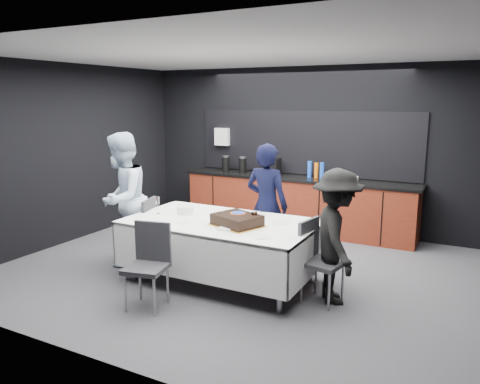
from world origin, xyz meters
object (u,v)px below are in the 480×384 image
object	(u,v)px
chair_left	(142,226)
person_center	(267,205)
party_table	(221,231)
plate_stack	(185,210)
person_left	(122,199)
chair_right	(317,255)
champagne_flute	(158,202)
cake_assembly	(237,220)
chair_near	(149,258)
person_right	(337,236)

from	to	relation	value
chair_left	person_center	world-z (taller)	person_center
party_table	plate_stack	bearing A→B (deg)	171.93
person_center	person_left	xyz separation A→B (m)	(-1.79, -0.84, 0.07)
plate_stack	chair_right	xyz separation A→B (m)	(1.82, -0.08, -0.30)
champagne_flute	plate_stack	bearing A→B (deg)	27.08
cake_assembly	chair_near	size ratio (longest dim) A/B	0.73
chair_near	cake_assembly	bearing A→B (deg)	52.95
chair_near	champagne_flute	bearing A→B (deg)	121.77
chair_right	person_right	distance (m)	0.31
cake_assembly	person_right	size ratio (longest dim) A/B	0.45
party_table	chair_left	xyz separation A→B (m)	(-1.26, 0.02, -0.11)
cake_assembly	person_left	size ratio (longest dim) A/B	0.37
chair_left	chair_right	distance (m)	2.49
plate_stack	person_left	world-z (taller)	person_left
plate_stack	chair_left	distance (m)	0.74
person_left	person_right	size ratio (longest dim) A/B	1.20
plate_stack	person_left	bearing A→B (deg)	-172.03
cake_assembly	plate_stack	size ratio (longest dim) A/B	3.25
party_table	chair_near	world-z (taller)	chair_near
person_left	person_center	bearing A→B (deg)	98.66
cake_assembly	person_right	xyz separation A→B (m)	(1.14, 0.20, -0.09)
cake_assembly	party_table	bearing A→B (deg)	156.87
party_table	plate_stack	xyz separation A→B (m)	(-0.59, 0.08, 0.19)
champagne_flute	chair_near	xyz separation A→B (m)	(0.55, -0.89, -0.40)
party_table	person_right	xyz separation A→B (m)	(1.43, 0.07, 0.12)
party_table	cake_assembly	bearing A→B (deg)	-23.13
person_center	person_right	xyz separation A→B (m)	(1.18, -0.71, -0.08)
chair_left	person_right	distance (m)	2.70
person_center	person_right	size ratio (longest dim) A/B	1.11
chair_near	person_center	world-z (taller)	person_center
chair_left	person_right	xyz separation A→B (m)	(2.69, 0.05, 0.22)
cake_assembly	person_left	xyz separation A→B (m)	(-1.82, 0.07, 0.06)
party_table	person_right	bearing A→B (deg)	2.98
party_table	champagne_flute	size ratio (longest dim) A/B	10.36
plate_stack	person_center	xyz separation A→B (m)	(0.84, 0.70, 0.01)
chair_right	person_left	size ratio (longest dim) A/B	0.51
plate_stack	person_center	bearing A→B (deg)	39.84
plate_stack	chair_near	xyz separation A→B (m)	(0.24, -1.06, -0.30)
person_center	party_table	bearing A→B (deg)	76.81
champagne_flute	chair_near	distance (m)	1.13
party_table	person_left	distance (m)	1.56
chair_near	chair_left	bearing A→B (deg)	132.36
person_left	person_right	xyz separation A→B (m)	(2.97, 0.12, -0.15)
chair_near	person_left	distance (m)	1.55
champagne_flute	person_right	world-z (taller)	person_right
cake_assembly	person_right	bearing A→B (deg)	9.85
plate_stack	chair_near	bearing A→B (deg)	-77.44
plate_stack	champagne_flute	bearing A→B (deg)	-152.92
chair_right	person_center	distance (m)	1.29
person_left	chair_right	bearing A→B (deg)	74.81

